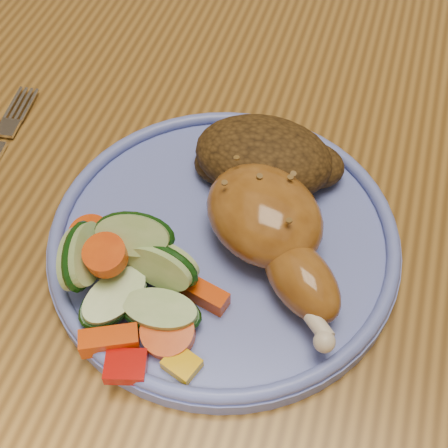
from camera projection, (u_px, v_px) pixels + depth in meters
The scene contains 7 objects.
ground at pixel (271, 437), 1.12m from camera, with size 4.00×4.00×0.00m, color brown.
dining_table at pixel (314, 203), 0.58m from camera, with size 0.90×1.40×0.75m.
plate at pixel (224, 242), 0.45m from camera, with size 0.25×0.25×0.01m, color #5C6BC1.
plate_rim at pixel (224, 233), 0.44m from camera, with size 0.25×0.25×0.01m, color #5C6BC1.
chicken_leg at pixel (273, 230), 0.42m from camera, with size 0.13×0.14×0.05m.
rice_pilaf at pixel (267, 158), 0.47m from camera, with size 0.11×0.08×0.05m.
vegetable_pile at pixel (129, 277), 0.40m from camera, with size 0.12×0.11×0.06m.
Camera 1 is at (0.02, -0.38, 1.12)m, focal length 50.00 mm.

